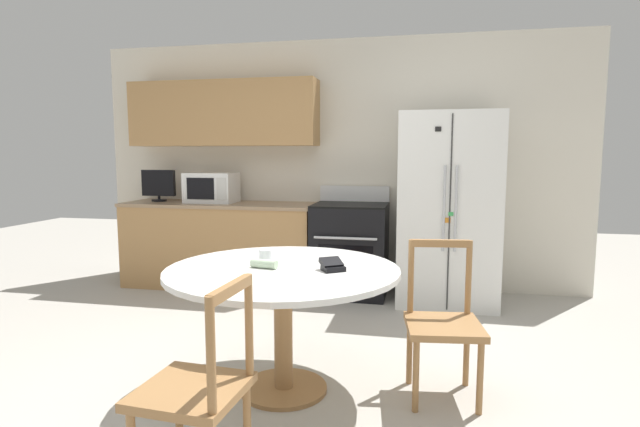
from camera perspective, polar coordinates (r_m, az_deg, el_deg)
The scene contains 13 objects.
ground_plane at distance 3.14m, azimuth -7.22°, elevation -20.00°, with size 14.00×14.00×0.00m, color #B2ADA3.
back_wall at distance 5.38m, azimuth -1.54°, elevation 7.09°, with size 5.20×0.44×2.60m.
kitchen_counter at distance 5.45m, azimuth -11.25°, elevation -3.49°, with size 2.06×0.64×0.90m.
refrigerator at distance 4.87m, azimuth 14.38°, elevation 0.51°, with size 0.91×0.80×1.79m.
oven_range at distance 5.05m, azimuth 3.50°, elevation -3.99°, with size 0.73×0.68×1.08m.
microwave at distance 5.43m, azimuth -12.29°, elevation 2.91°, with size 0.52×0.35×0.32m.
countertop_tv at distance 5.72m, azimuth -17.97°, elevation 3.17°, with size 0.38×0.16×0.34m.
dining_table at distance 2.97m, azimuth -4.26°, elevation -8.50°, with size 1.37×1.37×0.75m.
dining_chair_near at distance 2.26m, azimuth -13.81°, elevation -19.07°, with size 0.45×0.45×0.90m.
dining_chair_right at distance 3.04m, azimuth 13.86°, elevation -12.14°, with size 0.47×0.47×0.90m.
candle_glass at distance 3.09m, azimuth -6.24°, elevation -4.94°, with size 0.08×0.08×0.08m.
folded_napkin at distance 2.93m, azimuth -6.41°, elevation -5.73°, with size 0.17×0.08×0.05m.
wallet at distance 2.86m, azimuth 1.40°, elevation -5.99°, with size 0.17×0.17×0.07m.
Camera 1 is at (0.93, -2.64, 1.41)m, focal length 28.00 mm.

